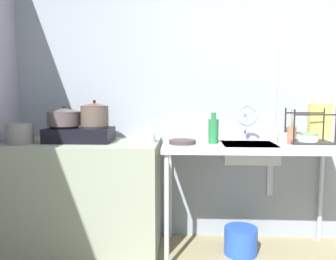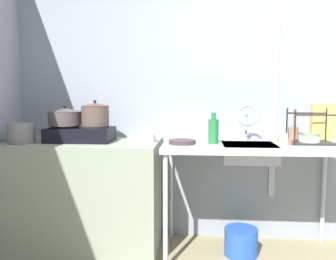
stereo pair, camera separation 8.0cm
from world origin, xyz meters
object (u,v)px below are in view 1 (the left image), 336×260
Objects in this scene: faucet at (247,117)px; bucket_on_floor at (241,241)px; cup_by_rack at (282,139)px; pot_on_left_burner at (64,117)px; dish_rack at (309,137)px; small_bowl_on_drainboard at (285,141)px; percolator at (148,132)px; utensil_jar at (291,132)px; pot_beside_stove at (20,134)px; stove at (80,134)px; cereal_box at (320,121)px; pot_on_right_burner at (95,114)px; bottle_by_sink at (213,130)px; sink_basin at (249,152)px; frying_pan at (182,142)px.

faucet is 0.97m from bucket_on_floor.
cup_by_rack is 0.33× the size of bucket_on_floor.
pot_on_left_burner is at bearing 179.06° from bucket_on_floor.
dish_rack is 0.20m from small_bowl_on_drainboard.
percolator is 1.20m from utensil_jar.
pot_on_left_burner is 0.35m from pot_beside_stove.
percolator is (0.54, 0.00, 0.02)m from stove.
pot_on_left_burner is 1.68m from cup_by_rack.
percolator is 1.43m from cereal_box.
cup_by_rack reaches higher than bucket_on_floor.
pot_on_right_burner is 0.87× the size of utensil_jar.
small_bowl_on_drainboard is at bearing 2.68° from bottle_by_sink.
pot_on_left_burner reaches higher than percolator.
percolator is at bearing 176.62° from cup_by_rack.
sink_basin is 1.59× the size of utensil_jar.
bottle_by_sink is at bearing -156.34° from utensil_jar.
pot_beside_stove is 2.36× the size of cup_by_rack.
stove is 1.73× the size of cereal_box.
frying_pan is 0.70× the size of cereal_box.
stove is 2.49× the size of pot_beside_stove.
pot_on_right_burner is at bearing 178.86° from bucket_on_floor.
pot_on_left_burner is at bearing 178.36° from bottle_by_sink.
pot_beside_stove is 2.01m from small_bowl_on_drainboard.
cup_by_rack is 0.37× the size of bottle_by_sink.
stove is 0.54m from percolator.
stove is 0.20m from pot_on_right_burner.
frying_pan is at bearing 2.60° from pot_beside_stove.
percolator is at bearing 165.27° from frying_pan.
pot_beside_stove is 2.40m from cereal_box.
frying_pan is (1.23, 0.06, -0.06)m from pot_beside_stove.
frying_pan is 0.87× the size of bottle_by_sink.
pot_beside_stove is 0.69× the size of cereal_box.
pot_on_left_burner is 1.29× the size of frying_pan.
cereal_box is at bearing 7.70° from stove.
bottle_by_sink is at bearing 8.31° from frying_pan.
utensil_jar is (1.83, 0.26, -0.14)m from pot_on_left_burner.
utensil_jar reaches higher than pot_beside_stove.
bottle_by_sink is at bearing 176.71° from sink_basin.
cup_by_rack is 0.51m from bottle_by_sink.
bottle_by_sink reaches higher than pot_beside_stove.
faucet reaches higher than sink_basin.
pot_beside_stove is at bearing -172.88° from faucet.
frying_pan reaches higher than sink_basin.
frying_pan is 0.98m from dish_rack.
frying_pan is (-0.50, -0.02, 0.08)m from sink_basin.
utensil_jar is at bearing 37.33° from sink_basin.
frying_pan is (-0.50, -0.16, -0.18)m from faucet.
faucet is at bearing 3.72° from pot_on_left_burner.
bottle_by_sink is at bearing 3.52° from pot_beside_stove.
utensil_jar reaches higher than stove.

